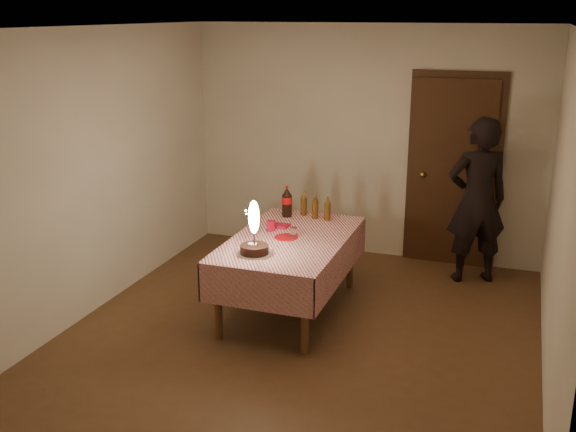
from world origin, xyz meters
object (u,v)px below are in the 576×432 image
(dining_table, at_px, (290,248))
(red_plate, at_px, (286,237))
(amber_bottle_left, at_px, (304,204))
(photographer, at_px, (477,200))
(cola_bottle, at_px, (287,202))
(amber_bottle_right, at_px, (327,209))
(clear_cup, at_px, (294,232))
(amber_bottle_mid, at_px, (315,207))
(birthday_cake, at_px, (254,239))
(red_cup, at_px, (271,226))

(dining_table, relative_size, red_plate, 7.82)
(amber_bottle_left, distance_m, photographer, 1.77)
(dining_table, bearing_deg, photographer, 41.29)
(red_plate, bearing_deg, amber_bottle_left, 95.56)
(cola_bottle, bearing_deg, amber_bottle_right, 0.79)
(red_plate, xyz_separation_m, clear_cup, (0.06, 0.04, 0.04))
(amber_bottle_mid, bearing_deg, cola_bottle, -173.50)
(red_plate, height_order, cola_bottle, cola_bottle)
(birthday_cake, height_order, red_cup, birthday_cake)
(amber_bottle_mid, bearing_deg, amber_bottle_right, -11.12)
(dining_table, relative_size, cola_bottle, 5.42)
(red_cup, bearing_deg, amber_bottle_right, 50.41)
(amber_bottle_mid, bearing_deg, birthday_cake, -98.95)
(red_cup, distance_m, photographer, 2.17)
(birthday_cake, height_order, cola_bottle, birthday_cake)
(dining_table, bearing_deg, amber_bottle_right, 74.71)
(birthday_cake, relative_size, red_cup, 4.74)
(dining_table, xyz_separation_m, clear_cup, (0.02, 0.04, 0.14))
(amber_bottle_mid, distance_m, photographer, 1.67)
(amber_bottle_right, height_order, amber_bottle_mid, same)
(dining_table, distance_m, amber_bottle_left, 0.76)
(dining_table, bearing_deg, clear_cup, 57.19)
(birthday_cake, relative_size, clear_cup, 5.27)
(clear_cup, relative_size, photographer, 0.05)
(dining_table, bearing_deg, amber_bottle_left, 98.20)
(clear_cup, relative_size, amber_bottle_mid, 0.35)
(birthday_cake, bearing_deg, amber_bottle_mid, 81.05)
(red_cup, xyz_separation_m, amber_bottle_left, (0.13, 0.59, 0.07))
(dining_table, height_order, amber_bottle_right, amber_bottle_right)
(red_plate, relative_size, amber_bottle_left, 0.86)
(red_cup, relative_size, photographer, 0.06)
(amber_bottle_left, bearing_deg, cola_bottle, -146.32)
(amber_bottle_mid, bearing_deg, clear_cup, -91.05)
(birthday_cake, xyz_separation_m, clear_cup, (0.17, 0.54, -0.09))
(red_plate, relative_size, cola_bottle, 0.69)
(photographer, bearing_deg, birthday_cake, -132.35)
(dining_table, height_order, birthday_cake, birthday_cake)
(dining_table, distance_m, cola_bottle, 0.72)
(clear_cup, bearing_deg, amber_bottle_left, 100.66)
(birthday_cake, bearing_deg, dining_table, 73.67)
(cola_bottle, relative_size, amber_bottle_right, 1.25)
(amber_bottle_left, height_order, amber_bottle_mid, same)
(dining_table, relative_size, photographer, 0.99)
(amber_bottle_mid, bearing_deg, amber_bottle_left, 155.19)
(clear_cup, xyz_separation_m, photographer, (1.52, 1.32, 0.10))
(amber_bottle_right, bearing_deg, amber_bottle_mid, 168.88)
(red_cup, xyz_separation_m, clear_cup, (0.26, -0.10, -0.01))
(cola_bottle, bearing_deg, amber_bottle_mid, 6.50)
(red_plate, xyz_separation_m, amber_bottle_left, (-0.07, 0.73, 0.11))
(dining_table, height_order, clear_cup, clear_cup)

